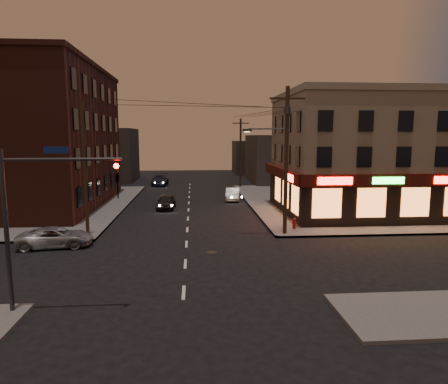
{
  "coord_description": "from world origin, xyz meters",
  "views": [
    {
      "loc": [
        0.47,
        -20.93,
        6.86
      ],
      "look_at": [
        2.5,
        5.08,
        3.2
      ],
      "focal_mm": 32.0,
      "sensor_mm": 36.0,
      "label": 1
    }
  ],
  "objects": [
    {
      "name": "utility_pole_west",
      "position": [
        -6.8,
        6.5,
        4.65
      ],
      "size": [
        0.24,
        0.24,
        9.0
      ],
      "primitive_type": "cylinder",
      "color": "#382619",
      "rests_on": "sidewalk_nw"
    },
    {
      "name": "bg_building_nw",
      "position": [
        -13.0,
        42.0,
        4.0
      ],
      "size": [
        9.0,
        10.0,
        8.0
      ],
      "primitive_type": "cube",
      "color": "#3F3D3A",
      "rests_on": "ground"
    },
    {
      "name": "utility_pole_far",
      "position": [
        6.8,
        32.0,
        4.65
      ],
      "size": [
        0.26,
        0.26,
        9.0
      ],
      "primitive_type": "cylinder",
      "color": "#382619",
      "rests_on": "sidewalk_ne"
    },
    {
      "name": "traffic_signal",
      "position": [
        -5.57,
        -5.6,
        4.16
      ],
      "size": [
        4.49,
        0.32,
        6.47
      ],
      "color": "#333538",
      "rests_on": "ground"
    },
    {
      "name": "brick_apartment",
      "position": [
        -14.5,
        19.0,
        6.65
      ],
      "size": [
        12.0,
        20.0,
        13.0
      ],
      "primitive_type": "cube",
      "color": "#4A2017",
      "rests_on": "sidewalk_nw"
    },
    {
      "name": "sedan_mid",
      "position": [
        4.69,
        21.39,
        0.68
      ],
      "size": [
        1.87,
        4.24,
        1.35
      ],
      "primitive_type": "imported",
      "rotation": [
        0.0,
        0.0,
        -0.11
      ],
      "color": "gray",
      "rests_on": "ground"
    },
    {
      "name": "bg_building_ne_b",
      "position": [
        12.0,
        52.0,
        3.0
      ],
      "size": [
        8.0,
        8.0,
        6.0
      ],
      "primitive_type": "cube",
      "color": "#3F3D3A",
      "rests_on": "ground"
    },
    {
      "name": "sedan_near",
      "position": [
        -2.11,
        16.83,
        0.68
      ],
      "size": [
        1.77,
        4.05,
        1.36
      ],
      "primitive_type": "imported",
      "rotation": [
        0.0,
        0.0,
        -0.04
      ],
      "color": "black",
      "rests_on": "ground"
    },
    {
      "name": "bg_building_ne_a",
      "position": [
        14.0,
        38.0,
        3.5
      ],
      "size": [
        10.0,
        12.0,
        7.0
      ],
      "primitive_type": "cube",
      "color": "#3F3D3A",
      "rests_on": "ground"
    },
    {
      "name": "pizza_building",
      "position": [
        15.93,
        13.43,
        5.35
      ],
      "size": [
        15.85,
        12.85,
        10.5
      ],
      "color": "gray",
      "rests_on": "sidewalk_ne"
    },
    {
      "name": "suv_cross",
      "position": [
        -8.12,
        4.0,
        0.62
      ],
      "size": [
        4.66,
        2.56,
        1.24
      ],
      "primitive_type": "imported",
      "rotation": [
        0.0,
        0.0,
        1.69
      ],
      "color": "gray",
      "rests_on": "ground"
    },
    {
      "name": "fire_hydrant",
      "position": [
        7.8,
        7.1,
        0.58
      ],
      "size": [
        0.36,
        0.36,
        0.79
      ],
      "rotation": [
        0.0,
        0.0,
        -0.36
      ],
      "color": "maroon",
      "rests_on": "sidewalk_ne"
    },
    {
      "name": "sidewalk_nw",
      "position": [
        -18.0,
        19.0,
        0.07
      ],
      "size": [
        24.0,
        28.0,
        0.15
      ],
      "primitive_type": "cube",
      "color": "#514F4C",
      "rests_on": "ground"
    },
    {
      "name": "utility_pole_main",
      "position": [
        6.68,
        5.8,
        5.76
      ],
      "size": [
        4.2,
        0.44,
        10.0
      ],
      "color": "#382619",
      "rests_on": "sidewalk_ne"
    },
    {
      "name": "sedan_far",
      "position": [
        -4.16,
        35.4,
        0.75
      ],
      "size": [
        2.23,
        5.23,
        1.5
      ],
      "primitive_type": "imported",
      "rotation": [
        0.0,
        0.0,
        -0.02
      ],
      "color": "black",
      "rests_on": "ground"
    },
    {
      "name": "sidewalk_ne",
      "position": [
        18.0,
        19.0,
        0.07
      ],
      "size": [
        24.0,
        28.0,
        0.15
      ],
      "primitive_type": "cube",
      "color": "#514F4C",
      "rests_on": "ground"
    },
    {
      "name": "ground",
      "position": [
        0.0,
        0.0,
        0.0
      ],
      "size": [
        120.0,
        120.0,
        0.0
      ],
      "primitive_type": "plane",
      "color": "black",
      "rests_on": "ground"
    }
  ]
}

